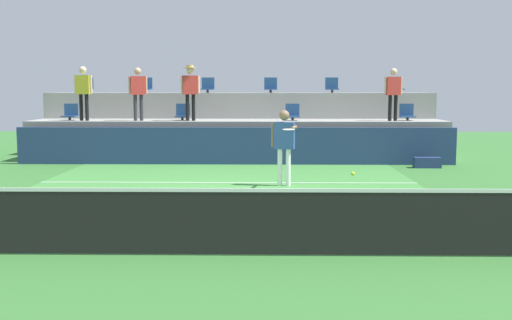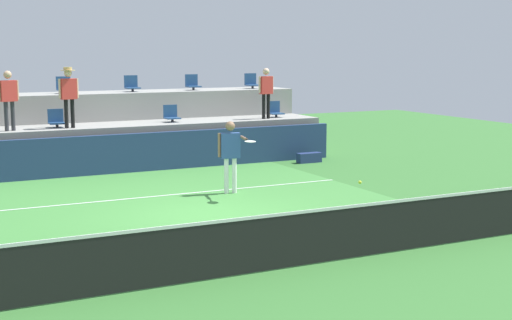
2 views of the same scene
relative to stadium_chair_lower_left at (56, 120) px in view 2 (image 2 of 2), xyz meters
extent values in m
plane|color=#336B2D|center=(1.73, -7.23, -1.46)|extent=(40.00, 40.00, 0.00)
cube|color=#3D7F38|center=(1.73, -6.23, -1.46)|extent=(9.00, 10.00, 0.01)
cube|color=white|center=(1.73, -4.83, -1.46)|extent=(9.00, 0.06, 0.00)
cube|color=black|center=(1.73, -11.23, -1.01)|extent=(10.40, 0.01, 0.87)
cube|color=white|center=(1.73, -11.23, -0.57)|extent=(10.40, 0.02, 0.05)
cube|color=navy|center=(1.73, -1.23, -0.91)|extent=(13.00, 0.16, 1.10)
cube|color=gray|center=(1.73, 0.07, -0.84)|extent=(13.00, 1.80, 1.25)
cube|color=gray|center=(1.73, 1.87, -0.41)|extent=(13.00, 1.80, 2.10)
cylinder|color=#2D2D33|center=(0.00, -0.08, -0.16)|extent=(0.08, 0.08, 0.10)
cube|color=navy|center=(0.00, -0.08, -0.09)|extent=(0.44, 0.40, 0.04)
cube|color=navy|center=(0.00, 0.10, 0.12)|extent=(0.44, 0.04, 0.38)
cylinder|color=#2D2D33|center=(3.46, -0.08, -0.16)|extent=(0.08, 0.08, 0.10)
cube|color=navy|center=(3.46, -0.08, -0.09)|extent=(0.44, 0.40, 0.04)
cube|color=navy|center=(3.46, 0.10, 0.12)|extent=(0.44, 0.04, 0.38)
cylinder|color=#2D2D33|center=(7.05, -0.08, -0.16)|extent=(0.08, 0.08, 0.10)
cube|color=navy|center=(7.05, -0.08, -0.09)|extent=(0.44, 0.40, 0.04)
cube|color=navy|center=(7.05, 0.10, 0.12)|extent=(0.44, 0.04, 0.38)
cylinder|color=#2D2D33|center=(0.63, 1.72, 0.69)|extent=(0.08, 0.08, 0.10)
cube|color=navy|center=(0.63, 1.72, 0.76)|extent=(0.44, 0.40, 0.04)
cube|color=navy|center=(0.63, 1.90, 0.97)|extent=(0.44, 0.04, 0.38)
cylinder|color=#2D2D33|center=(2.78, 1.72, 0.69)|extent=(0.08, 0.08, 0.10)
cube|color=navy|center=(2.78, 1.72, 0.76)|extent=(0.44, 0.40, 0.04)
cube|color=navy|center=(2.78, 1.90, 0.97)|extent=(0.44, 0.04, 0.38)
cylinder|color=#2D2D33|center=(4.88, 1.72, 0.69)|extent=(0.08, 0.08, 0.10)
cube|color=navy|center=(4.88, 1.72, 0.76)|extent=(0.44, 0.40, 0.04)
cube|color=navy|center=(4.88, 1.90, 0.97)|extent=(0.44, 0.04, 0.38)
cylinder|color=#2D2D33|center=(7.08, 1.72, 0.69)|extent=(0.08, 0.08, 0.10)
cube|color=navy|center=(7.08, 1.72, 0.76)|extent=(0.44, 0.40, 0.04)
cube|color=navy|center=(7.08, 1.90, 0.97)|extent=(0.44, 0.04, 0.38)
cylinder|color=white|center=(2.96, -5.23, -1.03)|extent=(0.13, 0.13, 0.86)
cylinder|color=white|center=(3.15, -5.27, -1.03)|extent=(0.13, 0.13, 0.86)
cube|color=#2D4C8C|center=(3.06, -5.25, -0.30)|extent=(0.49, 0.27, 0.61)
sphere|color=#846047|center=(3.06, -5.25, 0.17)|extent=(0.28, 0.28, 0.23)
cylinder|color=#846047|center=(2.79, -5.20, -0.28)|extent=(0.08, 0.08, 0.57)
cylinder|color=#846047|center=(3.26, -5.58, -0.09)|extent=(0.18, 0.55, 0.07)
cylinder|color=black|center=(3.18, -5.94, -0.09)|extent=(0.09, 0.26, 0.04)
ellipsoid|color=silver|center=(3.12, -6.21, -0.09)|extent=(0.32, 0.37, 0.03)
cylinder|color=#2D2D33|center=(-1.41, -0.41, 0.19)|extent=(0.13, 0.13, 0.80)
cylinder|color=#2D2D33|center=(-1.23, -0.36, 0.19)|extent=(0.13, 0.13, 0.80)
cube|color=red|center=(-1.32, -0.38, 0.87)|extent=(0.47, 0.28, 0.57)
sphere|color=tan|center=(-1.32, -0.38, 1.31)|extent=(0.26, 0.26, 0.22)
cylinder|color=tan|center=(-1.07, -0.32, 0.89)|extent=(0.08, 0.08, 0.54)
cylinder|color=black|center=(0.20, -0.40, 0.19)|extent=(0.13, 0.13, 0.81)
cylinder|color=black|center=(0.39, -0.37, 0.19)|extent=(0.13, 0.13, 0.81)
cube|color=red|center=(0.30, -0.38, 0.89)|extent=(0.46, 0.25, 0.58)
sphere|color=beige|center=(0.30, -0.38, 1.33)|extent=(0.25, 0.25, 0.22)
cylinder|color=beige|center=(0.04, -0.43, 0.90)|extent=(0.08, 0.08, 0.54)
cylinder|color=beige|center=(0.55, -0.34, 0.90)|extent=(0.08, 0.08, 0.54)
cylinder|color=tan|center=(0.30, -0.38, 1.41)|extent=(0.46, 0.46, 0.01)
cylinder|color=tan|center=(0.30, -0.38, 1.45)|extent=(0.27, 0.27, 0.09)
cylinder|color=black|center=(6.43, -0.40, 0.18)|extent=(0.13, 0.13, 0.79)
cylinder|color=black|center=(6.61, -0.37, 0.18)|extent=(0.13, 0.13, 0.79)
cube|color=red|center=(6.52, -0.38, 0.86)|extent=(0.45, 0.25, 0.56)
sphere|color=beige|center=(6.52, -0.38, 1.29)|extent=(0.25, 0.25, 0.21)
cylinder|color=beige|center=(6.28, -0.42, 0.87)|extent=(0.08, 0.08, 0.53)
cylinder|color=beige|center=(6.77, -0.34, 0.87)|extent=(0.08, 0.08, 0.53)
sphere|color=#CCE033|center=(4.08, -9.23, -0.63)|extent=(0.07, 0.07, 0.07)
cube|color=navy|center=(7.22, -1.94, -1.31)|extent=(0.76, 0.28, 0.30)
camera|label=1|loc=(2.66, -19.26, 0.77)|focal=42.90mm
camera|label=2|loc=(-4.11, -21.06, 2.00)|focal=51.17mm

